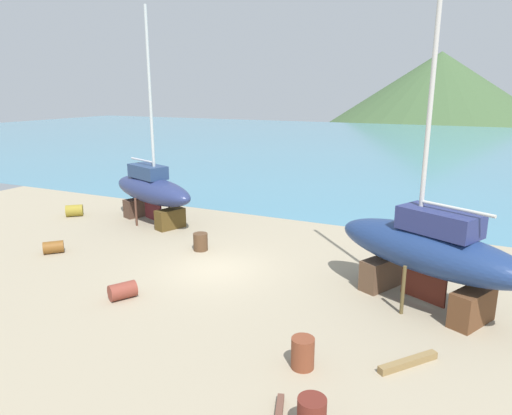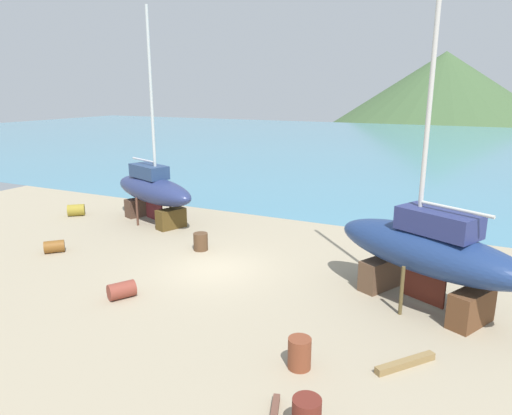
{
  "view_description": "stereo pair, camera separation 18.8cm",
  "coord_description": "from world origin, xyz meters",
  "px_view_note": "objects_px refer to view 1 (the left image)",
  "views": [
    {
      "loc": [
        8.97,
        -15.01,
        7.02
      ],
      "look_at": [
        0.64,
        2.45,
        2.09
      ],
      "focal_mm": 32.46,
      "sensor_mm": 36.0,
      "label": 1
    },
    {
      "loc": [
        9.14,
        -14.93,
        7.02
      ],
      "look_at": [
        0.64,
        2.45,
        2.09
      ],
      "focal_mm": 32.46,
      "sensor_mm": 36.0,
      "label": 2
    }
  ],
  "objects_px": {
    "barrel_tipped_left": "(303,353)",
    "barrel_tar_black": "(123,291)",
    "sailboat_mid_port": "(152,190)",
    "barrel_tipped_center": "(74,211)",
    "sailboat_far_slipway": "(427,250)",
    "worker": "(398,236)",
    "barrel_by_slipway": "(201,242)",
    "barrel_rust_near": "(53,247)"
  },
  "relations": [
    {
      "from": "sailboat_far_slipway",
      "to": "barrel_tar_black",
      "type": "bearing_deg",
      "value": 49.65
    },
    {
      "from": "barrel_tar_black",
      "to": "barrel_tipped_center",
      "type": "relative_size",
      "value": 1.0
    },
    {
      "from": "barrel_tar_black",
      "to": "sailboat_far_slipway",
      "type": "bearing_deg",
      "value": 23.07
    },
    {
      "from": "sailboat_far_slipway",
      "to": "barrel_tipped_left",
      "type": "distance_m",
      "value": 5.94
    },
    {
      "from": "barrel_tipped_center",
      "to": "barrel_by_slipway",
      "type": "bearing_deg",
      "value": -10.81
    },
    {
      "from": "sailboat_mid_port",
      "to": "worker",
      "type": "height_order",
      "value": "sailboat_mid_port"
    },
    {
      "from": "worker",
      "to": "barrel_tipped_center",
      "type": "distance_m",
      "value": 17.8
    },
    {
      "from": "sailboat_mid_port",
      "to": "barrel_by_slipway",
      "type": "distance_m",
      "value": 5.75
    },
    {
      "from": "sailboat_mid_port",
      "to": "barrel_tipped_center",
      "type": "bearing_deg",
      "value": -147.39
    },
    {
      "from": "sailboat_far_slipway",
      "to": "barrel_tipped_left",
      "type": "bearing_deg",
      "value": 91.89
    },
    {
      "from": "worker",
      "to": "barrel_tipped_center",
      "type": "relative_size",
      "value": 1.88
    },
    {
      "from": "barrel_rust_near",
      "to": "barrel_tar_black",
      "type": "distance_m",
      "value": 6.33
    },
    {
      "from": "sailboat_far_slipway",
      "to": "barrel_tar_black",
      "type": "relative_size",
      "value": 13.76
    },
    {
      "from": "worker",
      "to": "sailboat_far_slipway",
      "type": "bearing_deg",
      "value": -3.26
    },
    {
      "from": "worker",
      "to": "barrel_tar_black",
      "type": "relative_size",
      "value": 1.89
    },
    {
      "from": "barrel_rust_near",
      "to": "barrel_by_slipway",
      "type": "bearing_deg",
      "value": 28.87
    },
    {
      "from": "sailboat_far_slipway",
      "to": "barrel_tipped_center",
      "type": "distance_m",
      "value": 19.62
    },
    {
      "from": "barrel_tar_black",
      "to": "barrel_by_slipway",
      "type": "relative_size",
      "value": 1.14
    },
    {
      "from": "barrel_tar_black",
      "to": "barrel_tipped_center",
      "type": "height_order",
      "value": "barrel_tipped_center"
    },
    {
      "from": "barrel_tar_black",
      "to": "barrel_tipped_center",
      "type": "bearing_deg",
      "value": 143.7
    },
    {
      "from": "sailboat_mid_port",
      "to": "barrel_tipped_left",
      "type": "bearing_deg",
      "value": -16.91
    },
    {
      "from": "sailboat_far_slipway",
      "to": "barrel_tipped_left",
      "type": "relative_size",
      "value": 14.88
    },
    {
      "from": "worker",
      "to": "barrel_by_slipway",
      "type": "xyz_separation_m",
      "value": [
        -8.12,
        -3.08,
        -0.49
      ]
    },
    {
      "from": "sailboat_mid_port",
      "to": "barrel_by_slipway",
      "type": "xyz_separation_m",
      "value": [
        4.81,
        -2.82,
        -1.39
      ]
    },
    {
      "from": "sailboat_mid_port",
      "to": "barrel_tipped_left",
      "type": "height_order",
      "value": "sailboat_mid_port"
    },
    {
      "from": "barrel_tipped_left",
      "to": "barrel_by_slipway",
      "type": "relative_size",
      "value": 1.06
    },
    {
      "from": "worker",
      "to": "barrel_rust_near",
      "type": "height_order",
      "value": "worker"
    },
    {
      "from": "sailboat_mid_port",
      "to": "barrel_tipped_center",
      "type": "xyz_separation_m",
      "value": [
        -4.82,
        -0.98,
        -1.45
      ]
    },
    {
      "from": "barrel_tipped_center",
      "to": "barrel_by_slipway",
      "type": "relative_size",
      "value": 1.15
    },
    {
      "from": "barrel_tar_black",
      "to": "barrel_tipped_center",
      "type": "xyz_separation_m",
      "value": [
        -9.86,
        7.24,
        0.04
      ]
    },
    {
      "from": "sailboat_far_slipway",
      "to": "barrel_rust_near",
      "type": "relative_size",
      "value": 14.78
    },
    {
      "from": "barrel_tipped_left",
      "to": "barrel_tar_black",
      "type": "xyz_separation_m",
      "value": [
        -7.03,
        1.2,
        -0.13
      ]
    },
    {
      "from": "barrel_tipped_left",
      "to": "barrel_by_slipway",
      "type": "height_order",
      "value": "barrel_tipped_left"
    },
    {
      "from": "worker",
      "to": "barrel_tar_black",
      "type": "xyz_separation_m",
      "value": [
        -7.89,
        -8.49,
        -0.6
      ]
    },
    {
      "from": "barrel_tipped_left",
      "to": "barrel_by_slipway",
      "type": "xyz_separation_m",
      "value": [
        -7.26,
        6.61,
        -0.02
      ]
    },
    {
      "from": "barrel_tipped_left",
      "to": "barrel_tipped_center",
      "type": "height_order",
      "value": "barrel_tipped_left"
    },
    {
      "from": "sailboat_far_slipway",
      "to": "barrel_rust_near",
      "type": "distance_m",
      "value": 15.52
    },
    {
      "from": "sailboat_far_slipway",
      "to": "sailboat_mid_port",
      "type": "xyz_separation_m",
      "value": [
        -14.47,
        4.21,
        -0.15
      ]
    },
    {
      "from": "barrel_tar_black",
      "to": "sailboat_mid_port",
      "type": "bearing_deg",
      "value": 121.51
    },
    {
      "from": "sailboat_mid_port",
      "to": "barrel_by_slipway",
      "type": "relative_size",
      "value": 14.0
    },
    {
      "from": "barrel_tipped_left",
      "to": "barrel_tipped_center",
      "type": "xyz_separation_m",
      "value": [
        -16.89,
        8.45,
        -0.09
      ]
    },
    {
      "from": "worker",
      "to": "barrel_rust_near",
      "type": "bearing_deg",
      "value": -88.04
    }
  ]
}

